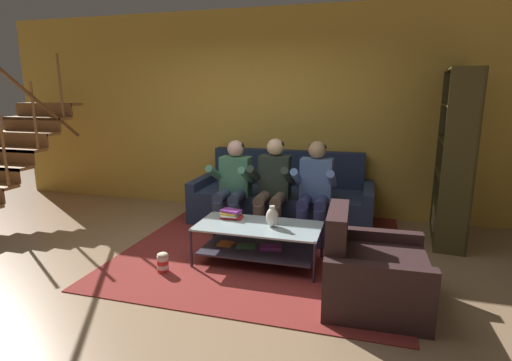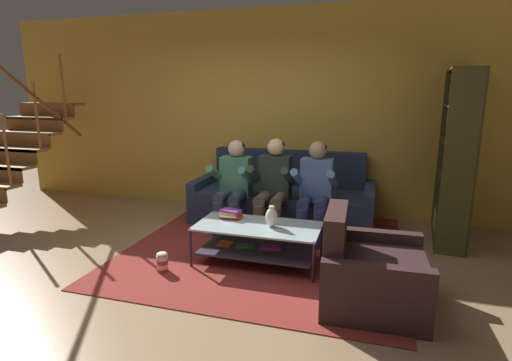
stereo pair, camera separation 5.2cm
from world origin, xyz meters
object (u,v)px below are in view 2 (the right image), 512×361
(person_seated_middle, at_px, (273,184))
(armchair, at_px, (370,274))
(popcorn_tub, at_px, (162,262))
(person_seated_left, at_px, (233,182))
(vase, at_px, (272,217))
(book_stack, at_px, (231,214))
(person_seated_right, at_px, (315,187))
(bookshelf, at_px, (458,170))
(couch, at_px, (283,200))
(coffee_table, at_px, (258,238))

(person_seated_middle, distance_m, armchair, 1.86)
(person_seated_middle, relative_size, popcorn_tub, 5.72)
(person_seated_left, distance_m, vase, 1.12)
(person_seated_middle, bearing_deg, book_stack, -112.32)
(person_seated_right, height_order, popcorn_tub, person_seated_right)
(armchair, bearing_deg, bookshelf, 63.75)
(armchair, height_order, popcorn_tub, armchair)
(couch, bearing_deg, coffee_table, -87.80)
(couch, xyz_separation_m, person_seated_left, (-0.51, -0.57, 0.34))
(coffee_table, distance_m, bookshelf, 2.55)
(person_seated_left, relative_size, coffee_table, 0.91)
(coffee_table, height_order, armchair, armchair)
(coffee_table, xyz_separation_m, book_stack, (-0.35, 0.14, 0.18))
(person_seated_right, bearing_deg, vase, -110.00)
(person_seated_middle, bearing_deg, person_seated_right, -0.15)
(couch, xyz_separation_m, vase, (0.20, -1.42, 0.21))
(vase, distance_m, armchair, 1.14)
(person_seated_left, bearing_deg, book_stack, -72.49)
(person_seated_left, bearing_deg, couch, 47.99)
(couch, relative_size, armchair, 2.64)
(person_seated_left, bearing_deg, bookshelf, 11.37)
(couch, height_order, coffee_table, couch)
(coffee_table, bearing_deg, person_seated_right, 61.67)
(person_seated_middle, relative_size, vase, 5.46)
(book_stack, bearing_deg, person_seated_left, 107.51)
(person_seated_left, relative_size, vase, 5.30)
(person_seated_middle, distance_m, bookshelf, 2.20)
(person_seated_left, xyz_separation_m, armchair, (1.70, -1.37, -0.37))
(coffee_table, bearing_deg, person_seated_left, 123.78)
(person_seated_left, distance_m, person_seated_right, 1.03)
(person_seated_right, bearing_deg, book_stack, -138.67)
(person_seated_left, xyz_separation_m, person_seated_middle, (0.51, 0.00, 0.02))
(person_seated_left, bearing_deg, vase, -49.98)
(person_seated_middle, xyz_separation_m, person_seated_right, (0.51, -0.00, -0.01))
(book_stack, bearing_deg, coffee_table, -22.62)
(person_seated_right, relative_size, book_stack, 4.83)
(couch, xyz_separation_m, popcorn_tub, (-0.79, -1.91, -0.20))
(person_seated_right, xyz_separation_m, popcorn_tub, (-1.30, -1.34, -0.55))
(coffee_table, xyz_separation_m, popcorn_tub, (-0.84, -0.49, -0.17))
(book_stack, distance_m, popcorn_tub, 0.88)
(vase, height_order, popcorn_tub, vase)
(person_seated_left, height_order, armchair, person_seated_left)
(vase, distance_m, bookshelf, 2.39)
(vase, xyz_separation_m, armchair, (0.98, -0.52, -0.25))
(popcorn_tub, bearing_deg, person_seated_middle, 59.62)
(person_seated_left, bearing_deg, person_seated_right, 0.13)
(person_seated_right, xyz_separation_m, vase, (-0.31, -0.86, -0.14))
(bookshelf, bearing_deg, person_seated_right, -161.84)
(couch, relative_size, person_seated_left, 2.07)
(book_stack, bearing_deg, person_seated_right, 41.33)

